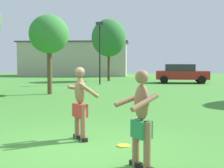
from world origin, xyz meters
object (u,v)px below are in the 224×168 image
Objects in this scene: frisbee at (124,146)px; car_red_mid_lot at (181,73)px; player_with_cap at (80,100)px; tree_behind_players at (49,35)px; player_in_green at (141,117)px; tree_right_field at (109,38)px; lamp_post at (100,45)px.

car_red_mid_lot is at bearing 77.88° from frisbee.
tree_behind_players reaches higher than player_with_cap.
player_in_green is 5.90× the size of frisbee.
player_in_green is at bearing -84.37° from tree_right_field.
player_with_cap is 21.96m from tree_right_field.
player_with_cap is at bearing -71.32° from tree_behind_players.
tree_behind_players is (-2.06, -7.39, 0.25)m from lamp_post.
car_red_mid_lot is at bearing -20.36° from tree_right_field.
frisbee is 22.66m from tree_right_field.
player_in_green is at bearing -82.02° from lamp_post.
lamp_post is at bearing 94.39° from player_with_cap.
lamp_post reaches higher than player_in_green.
player_in_green is 23.98m from tree_right_field.
frisbee is 0.05× the size of tree_right_field.
player_with_cap reaches higher than frisbee.
frisbee is at bearing -102.12° from car_red_mid_lot.
player_in_green is at bearing -100.45° from car_red_mid_lot.
player_in_green reaches higher than car_red_mid_lot.
lamp_post is 7.68m from tree_behind_players.
player_with_cap is 0.36× the size of lamp_post.
player_with_cap is 1.01× the size of player_in_green.
tree_right_field reaches higher than tree_behind_players.
car_red_mid_lot is at bearing 79.55° from player_in_green.
player_with_cap is at bearing -87.48° from tree_right_field.
player_in_green is at bearing -68.28° from tree_behind_players.
tree_right_field is at bearing 95.13° from frisbee.
player_in_green is 13.12m from tree_behind_players.
frisbee is at bearing -84.87° from tree_right_field.
tree_right_field is (-2.33, 23.67, 3.04)m from player_in_green.
car_red_mid_lot is at bearing 47.06° from tree_behind_players.
car_red_mid_lot is 13.02m from tree_behind_players.
tree_right_field is 11.96m from tree_behind_players.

